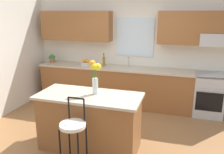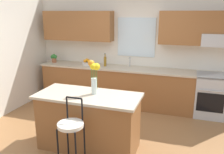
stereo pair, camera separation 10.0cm
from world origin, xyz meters
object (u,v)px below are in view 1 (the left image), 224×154
(kitchen_island, at_px, (90,121))
(flower_vase, at_px, (95,73))
(potted_plant_small, at_px, (52,58))
(bottle_olive_oil, at_px, (104,61))
(bar_stool_near, at_px, (73,128))
(fruit_bowl_oranges, at_px, (86,63))
(oven_range, at_px, (208,94))

(kitchen_island, distance_m, flower_vase, 0.81)
(potted_plant_small, bearing_deg, flower_vase, -44.89)
(kitchen_island, bearing_deg, bottle_olive_oil, 102.38)
(kitchen_island, xyz_separation_m, bar_stool_near, (0.00, -0.59, 0.17))
(kitchen_island, distance_m, bar_stool_near, 0.61)
(bar_stool_near, distance_m, fruit_bowl_oranges, 2.75)
(bar_stool_near, relative_size, potted_plant_small, 4.79)
(bar_stool_near, xyz_separation_m, flower_vase, (0.08, 0.65, 0.63))
(bottle_olive_oil, bearing_deg, flower_vase, -74.82)
(bottle_olive_oil, bearing_deg, potted_plant_small, 179.96)
(oven_range, bearing_deg, fruit_bowl_oranges, 179.42)
(oven_range, bearing_deg, potted_plant_small, 179.61)
(oven_range, bearing_deg, bar_stool_near, -127.42)
(kitchen_island, height_order, potted_plant_small, potted_plant_small)
(fruit_bowl_oranges, bearing_deg, potted_plant_small, -179.79)
(bottle_olive_oil, bearing_deg, fruit_bowl_oranges, 179.48)
(kitchen_island, xyz_separation_m, bottle_olive_oil, (-0.43, 1.98, 0.58))
(oven_range, xyz_separation_m, fruit_bowl_oranges, (-2.85, 0.03, 0.51))
(fruit_bowl_oranges, xyz_separation_m, bottle_olive_oil, (0.48, -0.00, 0.07))
(kitchen_island, relative_size, bar_stool_near, 1.58)
(oven_range, relative_size, fruit_bowl_oranges, 3.83)
(oven_range, distance_m, bar_stool_near, 3.20)
(oven_range, relative_size, potted_plant_small, 4.23)
(fruit_bowl_oranges, distance_m, bottle_olive_oil, 0.48)
(kitchen_island, xyz_separation_m, fruit_bowl_oranges, (-0.91, 1.98, 0.51))
(bottle_olive_oil, distance_m, potted_plant_small, 1.40)
(flower_vase, relative_size, fruit_bowl_oranges, 2.27)
(oven_range, relative_size, bottle_olive_oil, 2.99)
(bar_stool_near, height_order, bottle_olive_oil, bottle_olive_oil)
(kitchen_island, relative_size, fruit_bowl_oranges, 6.86)
(oven_range, height_order, bar_stool_near, bar_stool_near)
(potted_plant_small, bearing_deg, oven_range, -0.39)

